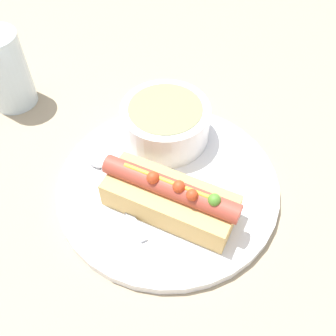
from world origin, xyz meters
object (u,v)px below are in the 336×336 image
object	(u,v)px
soup_bowl	(165,121)
spoon	(105,170)
drinking_glass	(5,71)
hot_dog	(170,197)

from	to	relation	value
soup_bowl	spoon	size ratio (longest dim) A/B	0.86
soup_bowl	drinking_glass	size ratio (longest dim) A/B	1.04
drinking_glass	soup_bowl	bearing A→B (deg)	5.93
hot_dog	soup_bowl	bearing A→B (deg)	118.61
soup_bowl	spoon	bearing A→B (deg)	-113.86
drinking_glass	hot_dog	bearing A→B (deg)	-14.47
hot_dog	spoon	xyz separation A→B (m)	(-0.10, 0.01, -0.02)
hot_dog	soup_bowl	size ratio (longest dim) A/B	1.38
hot_dog	spoon	bearing A→B (deg)	171.42
soup_bowl	drinking_glass	bearing A→B (deg)	-174.07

